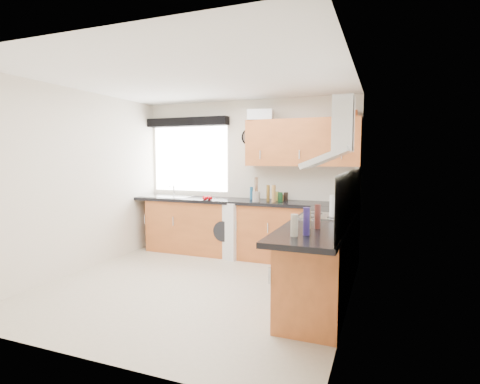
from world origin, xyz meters
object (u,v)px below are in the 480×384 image
at_px(oven, 324,258).
at_px(washing_machine, 231,228).
at_px(extractor_hood, 335,140).
at_px(upper_cabinets, 302,143).

height_order(oven, washing_machine, washing_machine).
distance_m(oven, washing_machine, 2.07).
distance_m(oven, extractor_hood, 1.35).
bearing_deg(oven, extractor_hood, -0.00).
height_order(upper_cabinets, washing_machine, upper_cabinets).
bearing_deg(upper_cabinets, oven, -67.46).
relative_size(extractor_hood, upper_cabinets, 0.46).
relative_size(upper_cabinets, washing_machine, 1.93).
bearing_deg(oven, upper_cabinets, 112.54).
bearing_deg(oven, washing_machine, 143.94).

